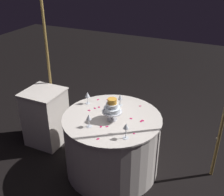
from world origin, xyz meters
TOP-DOWN VIEW (x-y plane):
  - ground_plane at (0.00, 0.00)m, footprint 12.00×12.00m
  - decorative_arch at (0.00, 0.41)m, footprint 2.30×0.06m
  - main_table at (0.00, 0.00)m, footprint 1.12×1.12m
  - side_table at (-1.06, 0.14)m, footprint 0.49×0.49m
  - tiered_cake at (0.02, -0.05)m, footprint 0.22×0.22m
  - wine_glass_0 at (-0.03, 0.29)m, footprint 0.06×0.06m
  - wine_glass_1 at (-0.40, 0.17)m, footprint 0.06×0.06m
  - wine_glass_2 at (-0.14, -0.27)m, footprint 0.06×0.06m
  - wine_glass_3 at (0.29, -0.30)m, footprint 0.06×0.06m
  - rose_petal_0 at (0.33, 0.08)m, footprint 0.05×0.04m
  - rose_petal_1 at (-0.02, -0.22)m, footprint 0.04×0.04m
  - rose_petal_2 at (0.34, -0.19)m, footprint 0.03×0.04m
  - rose_petal_3 at (-0.30, 0.02)m, footprint 0.04×0.03m
  - rose_petal_4 at (0.05, -0.43)m, footprint 0.04×0.04m
  - rose_petal_5 at (0.20, 0.06)m, footprint 0.04×0.03m
  - rose_petal_6 at (0.05, 0.09)m, footprint 0.03×0.03m
  - rose_petal_7 at (0.03, -0.20)m, footprint 0.04×0.04m
  - rose_petal_8 at (0.20, 0.37)m, footprint 0.04×0.03m
  - rose_petal_9 at (-0.33, 0.30)m, footprint 0.03×0.04m
  - rose_petal_10 at (0.32, 0.05)m, footprint 0.03×0.04m
  - rose_petal_11 at (-0.23, 0.14)m, footprint 0.04×0.04m
  - rose_petal_12 at (-0.08, 0.13)m, footprint 0.03×0.03m
  - rose_petal_13 at (-0.22, 0.35)m, footprint 0.04×0.03m
  - rose_petal_14 at (-0.27, 0.10)m, footprint 0.04×0.03m

SIDE VIEW (x-z plane):
  - ground_plane at x=0.00m, z-range 0.00..0.00m
  - main_table at x=0.00m, z-range 0.00..0.74m
  - side_table at x=-1.06m, z-range 0.00..0.78m
  - rose_petal_0 at x=0.33m, z-range 0.74..0.74m
  - rose_petal_1 at x=-0.02m, z-range 0.74..0.74m
  - rose_petal_2 at x=0.34m, z-range 0.74..0.74m
  - rose_petal_3 at x=-0.30m, z-range 0.74..0.74m
  - rose_petal_4 at x=0.05m, z-range 0.74..0.74m
  - rose_petal_5 at x=0.20m, z-range 0.74..0.74m
  - rose_petal_6 at x=0.05m, z-range 0.74..0.74m
  - rose_petal_7 at x=0.03m, z-range 0.74..0.74m
  - rose_petal_8 at x=0.20m, z-range 0.74..0.74m
  - rose_petal_9 at x=-0.33m, z-range 0.74..0.74m
  - rose_petal_10 at x=0.32m, z-range 0.74..0.74m
  - rose_petal_11 at x=-0.23m, z-range 0.74..0.74m
  - rose_petal_12 at x=-0.08m, z-range 0.74..0.74m
  - rose_petal_13 at x=-0.22m, z-range 0.74..0.74m
  - rose_petal_14 at x=-0.27m, z-range 0.74..0.74m
  - wine_glass_0 at x=-0.03m, z-range 0.77..0.91m
  - wine_glass_2 at x=-0.14m, z-range 0.77..0.92m
  - wine_glass_1 at x=-0.40m, z-range 0.77..0.93m
  - wine_glass_3 at x=0.29m, z-range 0.78..0.95m
  - tiered_cake at x=0.02m, z-range 0.76..1.01m
  - decorative_arch at x=0.00m, z-range 0.38..2.85m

